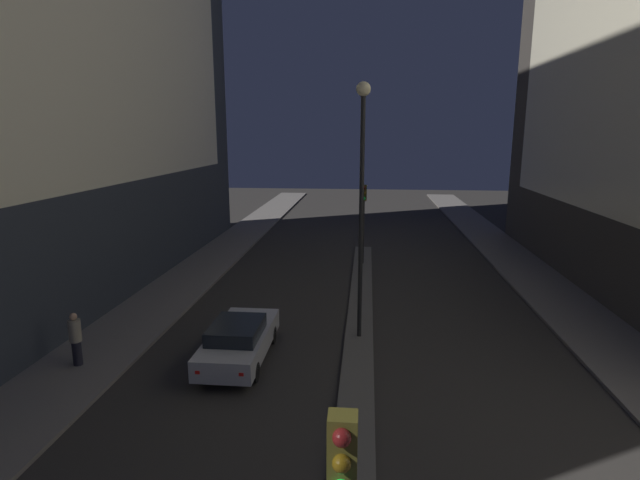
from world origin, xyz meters
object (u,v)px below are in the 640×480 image
street_lamp (362,176)px  car_left_lane (239,340)px  pedestrian_on_left_sidewalk (76,338)px  traffic_light_mid (364,206)px

street_lamp → car_left_lane: size_ratio=1.94×
pedestrian_on_left_sidewalk → street_lamp: bearing=19.5°
street_lamp → pedestrian_on_left_sidewalk: street_lamp is taller
pedestrian_on_left_sidewalk → traffic_light_mid: bearing=56.6°
traffic_light_mid → car_left_lane: (-4.00, -12.83, -2.72)m
street_lamp → pedestrian_on_left_sidewalk: size_ratio=5.12×
traffic_light_mid → street_lamp: (0.00, -10.63, 2.63)m
street_lamp → pedestrian_on_left_sidewalk: 10.94m
car_left_lane → pedestrian_on_left_sidewalk: size_ratio=2.65×
street_lamp → car_left_lane: street_lamp is taller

